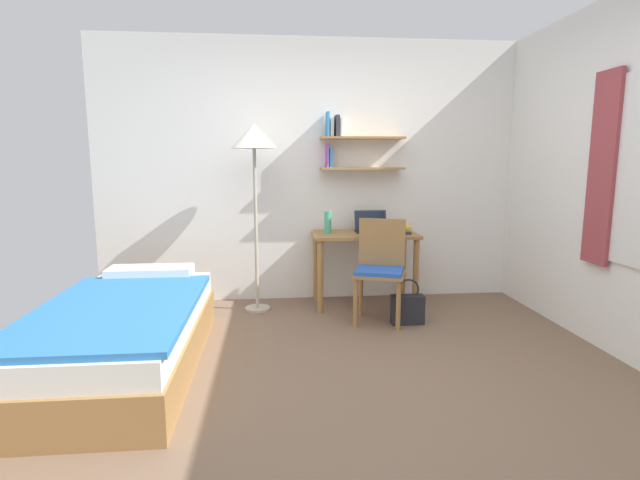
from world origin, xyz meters
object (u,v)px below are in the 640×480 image
object	(u,v)px
standing_lamp	(254,145)
bed	(124,334)
desk_chair	(380,266)
handbag	(408,308)
laptop	(371,226)
book_stack	(401,230)
desk	(364,247)
water_bottle	(328,222)

from	to	relation	value
standing_lamp	bed	bearing A→B (deg)	-124.67
desk_chair	handbag	xyz separation A→B (m)	(0.22, -0.12, -0.36)
laptop	handbag	xyz separation A→B (m)	(0.19, -0.70, -0.63)
laptop	book_stack	world-z (taller)	laptop
desk	book_stack	world-z (taller)	book_stack
standing_lamp	handbag	bearing A→B (deg)	-22.09
standing_lamp	water_bottle	size ratio (longest dim) A/B	8.11
water_bottle	handbag	xyz separation A→B (m)	(0.63, -0.64, -0.68)
laptop	desk_chair	bearing A→B (deg)	-93.25
water_bottle	book_stack	size ratio (longest dim) A/B	0.86
book_stack	desk_chair	bearing A→B (deg)	-123.84
water_bottle	laptop	bearing A→B (deg)	7.93
bed	standing_lamp	bearing A→B (deg)	55.33
handbag	desk_chair	bearing A→B (deg)	152.09
book_stack	desk	bearing A→B (deg)	173.69
bed	laptop	world-z (taller)	laptop
desk	standing_lamp	size ratio (longest dim) A/B	0.58
bed	laptop	distance (m)	2.50
handbag	bed	bearing A→B (deg)	-161.91
desk	standing_lamp	distance (m)	1.43
desk	handbag	bearing A→B (deg)	-65.98
bed	book_stack	size ratio (longest dim) A/B	8.09
bed	desk	xyz separation A→B (m)	(1.91, 1.33, 0.34)
desk_chair	water_bottle	xyz separation A→B (m)	(-0.41, 0.52, 0.33)
water_bottle	book_stack	xyz separation A→B (m)	(0.71, -0.06, -0.07)
bed	laptop	xyz separation A→B (m)	(1.99, 1.41, 0.53)
laptop	water_bottle	size ratio (longest dim) A/B	1.51
water_bottle	book_stack	bearing A→B (deg)	-5.02
desk_chair	laptop	bearing A→B (deg)	86.75
water_bottle	standing_lamp	bearing A→B (deg)	-171.59
handbag	desk	bearing A→B (deg)	114.02
laptop	book_stack	distance (m)	0.30
book_stack	laptop	bearing A→B (deg)	155.56
standing_lamp	handbag	distance (m)	2.00
handbag	book_stack	bearing A→B (deg)	81.92
desk_chair	handbag	world-z (taller)	desk_chair
desk	desk_chair	world-z (taller)	desk_chair
water_bottle	handbag	size ratio (longest dim) A/B	0.53
desk_chair	book_stack	world-z (taller)	desk_chair
desk	water_bottle	distance (m)	0.43
bed	desk_chair	world-z (taller)	desk_chair
water_bottle	bed	bearing A→B (deg)	-138.97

